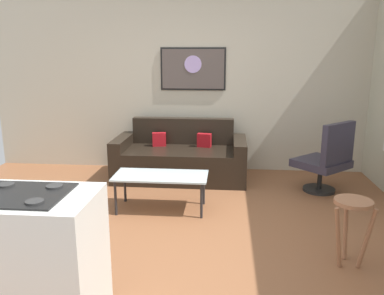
{
  "coord_description": "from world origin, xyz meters",
  "views": [
    {
      "loc": [
        0.5,
        -3.67,
        1.81
      ],
      "look_at": [
        0.09,
        0.9,
        0.7
      ],
      "focal_mm": 36.84,
      "sensor_mm": 36.0,
      "label": 1
    }
  ],
  "objects_px": {
    "couch": "(181,159)",
    "coffee_table": "(161,178)",
    "armchair": "(327,159)",
    "bar_stool": "(352,215)",
    "wall_painting": "(193,69)"
  },
  "relations": [
    {
      "from": "bar_stool",
      "to": "wall_painting",
      "type": "xyz_separation_m",
      "value": [
        -1.61,
        2.82,
        1.1
      ]
    },
    {
      "from": "armchair",
      "to": "bar_stool",
      "type": "bearing_deg",
      "value": -97.01
    },
    {
      "from": "coffee_table",
      "to": "wall_painting",
      "type": "relative_size",
      "value": 1.1
    },
    {
      "from": "couch",
      "to": "bar_stool",
      "type": "distance_m",
      "value": 2.9
    },
    {
      "from": "wall_painting",
      "to": "coffee_table",
      "type": "bearing_deg",
      "value": -97.35
    },
    {
      "from": "couch",
      "to": "bar_stool",
      "type": "relative_size",
      "value": 3.17
    },
    {
      "from": "armchair",
      "to": "coffee_table",
      "type": "bearing_deg",
      "value": -159.8
    },
    {
      "from": "bar_stool",
      "to": "coffee_table",
      "type": "bearing_deg",
      "value": 149.32
    },
    {
      "from": "couch",
      "to": "coffee_table",
      "type": "xyz_separation_m",
      "value": [
        -0.09,
        -1.22,
        0.1
      ]
    },
    {
      "from": "coffee_table",
      "to": "armchair",
      "type": "bearing_deg",
      "value": 20.2
    },
    {
      "from": "couch",
      "to": "coffee_table",
      "type": "bearing_deg",
      "value": -94.08
    },
    {
      "from": "couch",
      "to": "wall_painting",
      "type": "relative_size",
      "value": 1.92
    },
    {
      "from": "coffee_table",
      "to": "bar_stool",
      "type": "height_order",
      "value": "bar_stool"
    },
    {
      "from": "wall_painting",
      "to": "armchair",
      "type": "bearing_deg",
      "value": -28.07
    },
    {
      "from": "couch",
      "to": "bar_stool",
      "type": "height_order",
      "value": "couch"
    }
  ]
}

